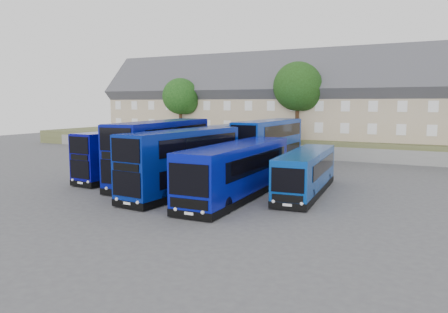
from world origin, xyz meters
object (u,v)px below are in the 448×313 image
at_px(tree_west, 182,98).
at_px(coach_east_a, 237,171).
at_px(tree_mid, 299,88).
at_px(dd_front_mid, 161,153).
at_px(dd_front_left, 126,155).

bearing_deg(tree_west, coach_east_a, -50.36).
bearing_deg(tree_mid, dd_front_mid, -102.15).
relative_size(dd_front_left, tree_west, 1.34).
bearing_deg(tree_mid, dd_front_left, -111.36).
bearing_deg(dd_front_left, coach_east_a, -8.64).
bearing_deg(dd_front_left, tree_west, 113.83).
height_order(dd_front_left, tree_mid, tree_mid).
distance_m(dd_front_mid, coach_east_a, 8.25).
bearing_deg(dd_front_mid, coach_east_a, -22.15).
bearing_deg(tree_mid, coach_east_a, -82.15).
relative_size(dd_front_left, dd_front_mid, 0.82).
height_order(dd_front_mid, tree_mid, tree_mid).
xyz_separation_m(dd_front_mid, tree_west, (-11.39, 20.94, 4.64)).
distance_m(dd_front_left, tree_mid, 23.63).
height_order(dd_front_left, dd_front_mid, dd_front_mid).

